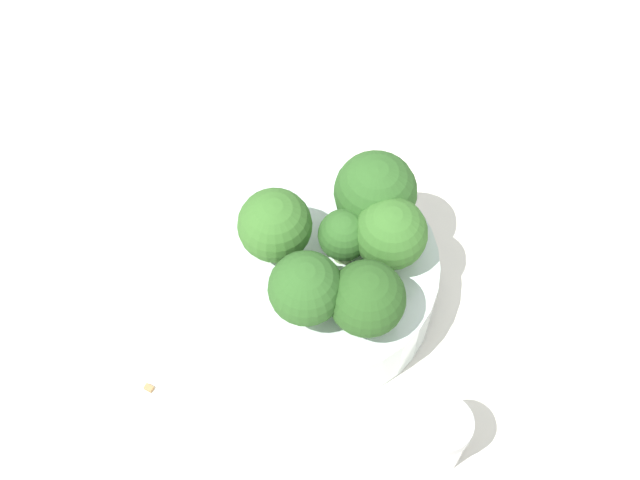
{
  "coord_description": "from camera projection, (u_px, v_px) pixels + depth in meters",
  "views": [
    {
      "loc": [
        0.13,
        -0.26,
        0.6
      ],
      "look_at": [
        0.0,
        0.0,
        0.08
      ],
      "focal_mm": 50.0,
      "sensor_mm": 36.0,
      "label": 1
    }
  ],
  "objects": [
    {
      "name": "bowl",
      "position": [
        320.0,
        280.0,
        0.64
      ],
      "size": [
        0.17,
        0.17,
        0.05
      ],
      "primitive_type": "cylinder",
      "color": "silver",
      "rests_on": "ground_plane"
    },
    {
      "name": "broccoli_floret_2",
      "position": [
        344.0,
        236.0,
        0.6
      ],
      "size": [
        0.04,
        0.04,
        0.05
      ],
      "color": "#7A9E5B",
      "rests_on": "bowl"
    },
    {
      "name": "ground_plane",
      "position": [
        320.0,
        296.0,
        0.66
      ],
      "size": [
        3.0,
        3.0,
        0.0
      ],
      "primitive_type": "plane",
      "color": "silver"
    },
    {
      "name": "almond_crumb_0",
      "position": [
        149.0,
        387.0,
        0.62
      ],
      "size": [
        0.01,
        0.0,
        0.01
      ],
      "primitive_type": "cube",
      "rotation": [
        0.0,
        0.0,
        6.24
      ],
      "color": "#AD7F4C",
      "rests_on": "ground_plane"
    },
    {
      "name": "broccoli_floret_3",
      "position": [
        390.0,
        234.0,
        0.59
      ],
      "size": [
        0.05,
        0.05,
        0.06
      ],
      "color": "#7A9E5B",
      "rests_on": "bowl"
    },
    {
      "name": "broccoli_floret_0",
      "position": [
        275.0,
        226.0,
        0.59
      ],
      "size": [
        0.05,
        0.05,
        0.06
      ],
      "color": "#84AD66",
      "rests_on": "bowl"
    },
    {
      "name": "broccoli_floret_4",
      "position": [
        367.0,
        299.0,
        0.57
      ],
      "size": [
        0.05,
        0.05,
        0.06
      ],
      "color": "#8EB770",
      "rests_on": "bowl"
    },
    {
      "name": "pepper_shaker",
      "position": [
        440.0,
        436.0,
        0.58
      ],
      "size": [
        0.04,
        0.04,
        0.06
      ],
      "color": "silver",
      "rests_on": "ground_plane"
    },
    {
      "name": "broccoli_floret_1",
      "position": [
        306.0,
        289.0,
        0.57
      ],
      "size": [
        0.05,
        0.05,
        0.06
      ],
      "color": "#84AD66",
      "rests_on": "bowl"
    },
    {
      "name": "broccoli_floret_5",
      "position": [
        375.0,
        193.0,
        0.61
      ],
      "size": [
        0.06,
        0.06,
        0.06
      ],
      "color": "#84AD66",
      "rests_on": "bowl"
    }
  ]
}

